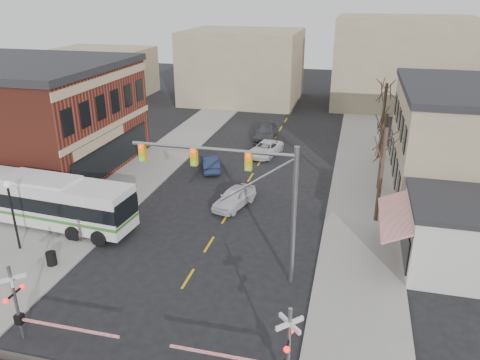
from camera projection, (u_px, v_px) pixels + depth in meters
name	position (u px, v px, depth m)	size (l,w,h in m)	color
ground	(175.00, 300.00, 24.87)	(160.00, 160.00, 0.00)	black
sidewalk_west	(159.00, 160.00, 44.95)	(5.00, 60.00, 0.12)	gray
sidewalk_east	(362.00, 178.00, 40.66)	(5.00, 60.00, 0.12)	gray
awning_shop	(480.00, 237.00, 26.74)	(9.74, 6.20, 4.30)	beige
tree_east_a	(381.00, 176.00, 31.96)	(0.28, 0.28, 6.75)	#382B21
tree_east_b	(382.00, 152.00, 37.36)	(0.28, 0.28, 6.30)	#382B21
tree_east_c	(383.00, 121.00, 44.33)	(0.28, 0.28, 7.20)	#382B21
transit_bus	(43.00, 200.00, 32.13)	(13.31, 3.87, 3.38)	silver
traffic_signal_mast	(247.00, 184.00, 24.89)	(9.16, 0.30, 8.00)	gray
rr_crossing_west	(24.00, 305.00, 21.32)	(5.60, 1.36, 4.00)	gray
rr_crossing_east	(278.00, 349.00, 18.72)	(5.60, 1.36, 4.00)	gray
street_lamp	(11.00, 201.00, 28.35)	(0.44, 0.44, 4.60)	black
trash_bin	(51.00, 258.00, 27.68)	(0.60, 0.60, 0.82)	black
car_a	(234.00, 197.00, 35.29)	(1.76, 4.38, 1.49)	silver
car_b	(210.00, 163.00, 42.53)	(1.47, 4.22, 1.39)	#19223F
car_c	(266.00, 149.00, 46.28)	(2.23, 4.84, 1.35)	silver
car_d	(266.00, 133.00, 51.14)	(2.16, 5.30, 1.54)	#38393D
pedestrian_near	(81.00, 230.00, 30.16)	(0.58, 0.38, 1.60)	#564845
pedestrian_far	(86.00, 201.00, 34.10)	(0.85, 0.66, 1.74)	#333E59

